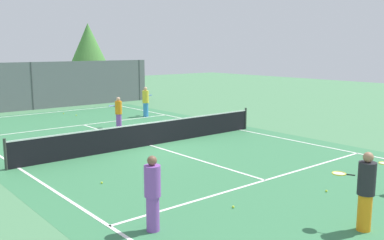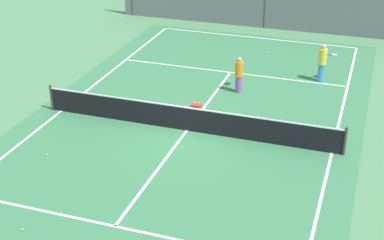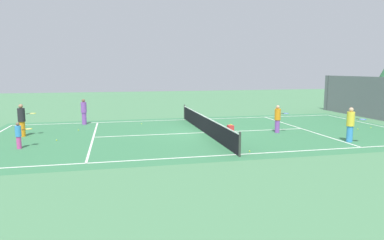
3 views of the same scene
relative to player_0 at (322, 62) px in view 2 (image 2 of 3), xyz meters
name	(u,v)px [view 2 (image 2 of 3)]	position (x,y,z in m)	size (l,w,h in m)	color
ground_plane	(187,131)	(-4.24, -6.69, -0.93)	(80.00, 80.00, 0.00)	#4C8456
court_surface	(187,130)	(-4.24, -6.69, -0.93)	(13.00, 25.00, 0.01)	#387A4C
tennis_net	(187,119)	(-4.24, -6.69, -0.42)	(11.90, 0.10, 1.10)	#333833
perimeter_fence	(265,1)	(-4.24, 7.31, 0.67)	(18.00, 0.12, 3.20)	slate
player_0	(322,62)	(0.00, 0.00, 0.00)	(0.92, 0.74, 1.81)	#388CD8
player_4	(239,74)	(-3.30, -2.44, -0.08)	(0.41, 0.93, 1.64)	purple
ball_crate	(196,108)	(-4.42, -4.99, -0.75)	(0.39, 0.34, 0.43)	red
tennis_ball_1	(267,52)	(-3.14, 3.00, -0.90)	(0.07, 0.07, 0.07)	#CCE533
tennis_ball_2	(47,154)	(-8.34, -10.10, -0.90)	(0.07, 0.07, 0.07)	#CCE533
tennis_ball_3	(324,141)	(0.90, -5.92, -0.90)	(0.07, 0.07, 0.07)	#CCE533
tennis_ball_4	(22,230)	(-6.68, -14.11, -0.90)	(0.07, 0.07, 0.07)	#CCE533
tennis_ball_5	(266,45)	(-3.44, 4.20, -0.90)	(0.07, 0.07, 0.07)	#CCE533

